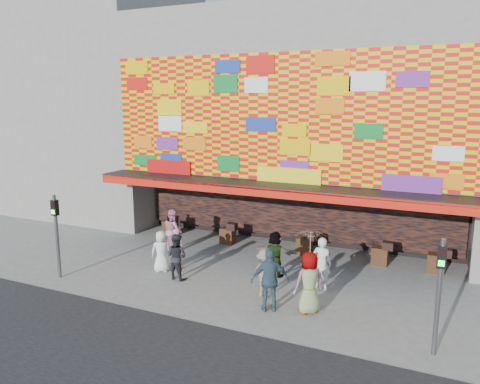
{
  "coord_description": "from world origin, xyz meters",
  "views": [
    {
      "loc": [
        6.24,
        -13.19,
        6.25
      ],
      "look_at": [
        -0.72,
        2.0,
        2.93
      ],
      "focal_mm": 35.0,
      "sensor_mm": 36.0,
      "label": 1
    }
  ],
  "objects_px": {
    "ped_f": "(275,254)",
    "parasol": "(310,245)",
    "ped_g": "(309,283)",
    "ped_i": "(173,230)",
    "ped_e": "(270,280)",
    "ped_c": "(177,256)",
    "ped_h": "(322,263)",
    "ped_a": "(161,251)",
    "ped_b": "(178,248)",
    "ped_d": "(265,274)",
    "signal_right": "(440,284)",
    "signal_left": "(56,227)"
  },
  "relations": [
    {
      "from": "ped_i",
      "to": "parasol",
      "type": "height_order",
      "value": "parasol"
    },
    {
      "from": "ped_a",
      "to": "ped_h",
      "type": "xyz_separation_m",
      "value": [
        5.77,
        0.89,
        0.12
      ]
    },
    {
      "from": "ped_f",
      "to": "parasol",
      "type": "xyz_separation_m",
      "value": [
        1.94,
        -2.34,
        1.29
      ]
    },
    {
      "from": "ped_e",
      "to": "ped_f",
      "type": "xyz_separation_m",
      "value": [
        -0.85,
        2.7,
        -0.15
      ]
    },
    {
      "from": "ped_d",
      "to": "ped_e",
      "type": "bearing_deg",
      "value": 146.63
    },
    {
      "from": "signal_left",
      "to": "signal_right",
      "type": "xyz_separation_m",
      "value": [
        12.4,
        0.0,
        0.0
      ]
    },
    {
      "from": "ped_d",
      "to": "ped_i",
      "type": "distance_m",
      "value": 5.87
    },
    {
      "from": "ped_d",
      "to": "ped_f",
      "type": "xyz_separation_m",
      "value": [
        -0.37,
        1.87,
        0.02
      ]
    },
    {
      "from": "ped_i",
      "to": "signal_right",
      "type": "bearing_deg",
      "value": -161.35
    },
    {
      "from": "ped_e",
      "to": "ped_a",
      "type": "bearing_deg",
      "value": -46.8
    },
    {
      "from": "ped_f",
      "to": "parasol",
      "type": "distance_m",
      "value": 3.3
    },
    {
      "from": "signal_right",
      "to": "ped_a",
      "type": "height_order",
      "value": "signal_right"
    },
    {
      "from": "ped_a",
      "to": "ped_f",
      "type": "bearing_deg",
      "value": 172.88
    },
    {
      "from": "signal_right",
      "to": "ped_i",
      "type": "xyz_separation_m",
      "value": [
        -10.27,
        4.17,
        -0.96
      ]
    },
    {
      "from": "ped_e",
      "to": "ped_f",
      "type": "bearing_deg",
      "value": -103.07
    },
    {
      "from": "ped_c",
      "to": "ped_h",
      "type": "relative_size",
      "value": 0.92
    },
    {
      "from": "ped_f",
      "to": "ped_h",
      "type": "distance_m",
      "value": 1.86
    },
    {
      "from": "ped_d",
      "to": "ped_e",
      "type": "xyz_separation_m",
      "value": [
        0.48,
        -0.82,
        0.17
      ]
    },
    {
      "from": "ped_b",
      "to": "ped_i",
      "type": "xyz_separation_m",
      "value": [
        -1.23,
        1.63,
        0.12
      ]
    },
    {
      "from": "ped_a",
      "to": "ped_b",
      "type": "relative_size",
      "value": 0.98
    },
    {
      "from": "ped_c",
      "to": "ped_h",
      "type": "bearing_deg",
      "value": -159.38
    },
    {
      "from": "signal_right",
      "to": "ped_f",
      "type": "relative_size",
      "value": 1.81
    },
    {
      "from": "ped_a",
      "to": "ped_g",
      "type": "relative_size",
      "value": 0.82
    },
    {
      "from": "ped_d",
      "to": "ped_g",
      "type": "height_order",
      "value": "ped_g"
    },
    {
      "from": "ped_h",
      "to": "parasol",
      "type": "xyz_separation_m",
      "value": [
        0.13,
        -1.93,
        1.22
      ]
    },
    {
      "from": "ped_e",
      "to": "ped_f",
      "type": "height_order",
      "value": "ped_e"
    },
    {
      "from": "signal_right",
      "to": "parasol",
      "type": "xyz_separation_m",
      "value": [
        -3.51,
        0.96,
        0.25
      ]
    },
    {
      "from": "ped_c",
      "to": "ped_d",
      "type": "xyz_separation_m",
      "value": [
        3.43,
        -0.2,
        -0.02
      ]
    },
    {
      "from": "ped_a",
      "to": "ped_h",
      "type": "height_order",
      "value": "ped_h"
    },
    {
      "from": "ped_i",
      "to": "parasol",
      "type": "distance_m",
      "value": 7.58
    },
    {
      "from": "ped_d",
      "to": "ped_g",
      "type": "distance_m",
      "value": 1.65
    },
    {
      "from": "signal_left",
      "to": "ped_f",
      "type": "distance_m",
      "value": 7.76
    },
    {
      "from": "ped_g",
      "to": "ped_i",
      "type": "xyz_separation_m",
      "value": [
        -6.76,
        3.2,
        -0.04
      ]
    },
    {
      "from": "ped_d",
      "to": "parasol",
      "type": "distance_m",
      "value": 2.1
    },
    {
      "from": "signal_right",
      "to": "ped_g",
      "type": "relative_size",
      "value": 1.6
    },
    {
      "from": "signal_left",
      "to": "ped_c",
      "type": "relative_size",
      "value": 1.83
    },
    {
      "from": "ped_b",
      "to": "parasol",
      "type": "relative_size",
      "value": 0.88
    },
    {
      "from": "ped_c",
      "to": "ped_i",
      "type": "distance_m",
      "value": 3.08
    },
    {
      "from": "ped_c",
      "to": "ped_f",
      "type": "bearing_deg",
      "value": -145.35
    },
    {
      "from": "ped_f",
      "to": "ped_c",
      "type": "bearing_deg",
      "value": 25.71
    },
    {
      "from": "signal_right",
      "to": "ped_e",
      "type": "xyz_separation_m",
      "value": [
        -4.61,
        0.61,
        -0.89
      ]
    },
    {
      "from": "ped_b",
      "to": "ped_e",
      "type": "distance_m",
      "value": 4.84
    },
    {
      "from": "ped_c",
      "to": "ped_g",
      "type": "relative_size",
      "value": 0.87
    },
    {
      "from": "ped_g",
      "to": "ped_i",
      "type": "distance_m",
      "value": 7.48
    },
    {
      "from": "ped_e",
      "to": "ped_i",
      "type": "xyz_separation_m",
      "value": [
        -5.67,
        3.56,
        -0.07
      ]
    },
    {
      "from": "ped_c",
      "to": "parasol",
      "type": "relative_size",
      "value": 0.92
    },
    {
      "from": "ped_d",
      "to": "parasol",
      "type": "height_order",
      "value": "parasol"
    },
    {
      "from": "ped_e",
      "to": "ped_c",
      "type": "bearing_deg",
      "value": -45.24
    },
    {
      "from": "ped_b",
      "to": "ped_f",
      "type": "relative_size",
      "value": 0.94
    },
    {
      "from": "ped_h",
      "to": "parasol",
      "type": "bearing_deg",
      "value": 100.1
    }
  ]
}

